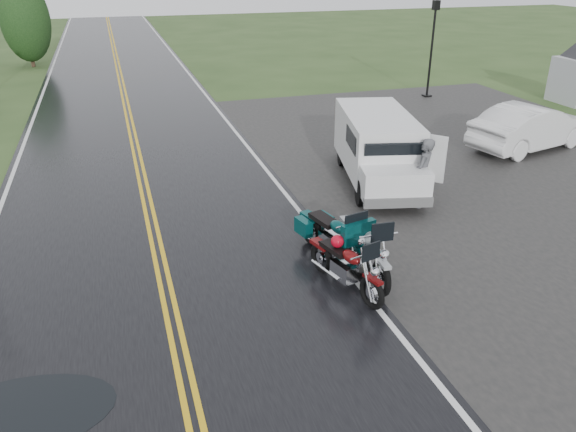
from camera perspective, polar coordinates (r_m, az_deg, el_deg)
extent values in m
plane|color=#2D471E|center=(10.63, -11.45, -11.20)|extent=(120.00, 120.00, 0.00)
cube|color=black|center=(19.63, -15.04, 5.77)|extent=(8.00, 100.00, 0.04)
cube|color=black|center=(18.90, 21.54, 4.09)|extent=(14.00, 24.00, 0.03)
imported|color=#4C4D51|center=(15.28, 13.57, 4.16)|extent=(0.81, 0.80, 1.89)
imported|color=silver|center=(21.38, 23.44, 8.24)|extent=(4.97, 2.69, 1.55)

